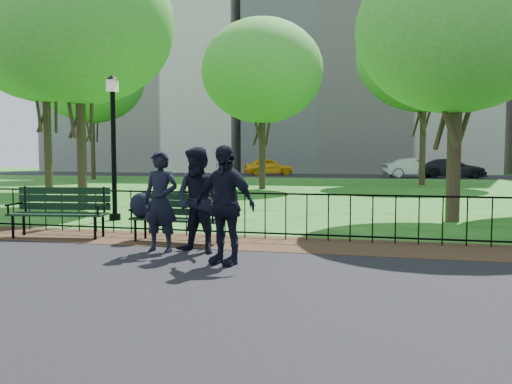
% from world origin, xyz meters
% --- Properties ---
extents(ground, '(120.00, 120.00, 0.00)m').
position_xyz_m(ground, '(0.00, 0.00, 0.00)').
color(ground, '#1B5A17').
extents(asphalt_path, '(60.00, 9.20, 0.01)m').
position_xyz_m(asphalt_path, '(0.00, -3.40, 0.01)').
color(asphalt_path, black).
rests_on(asphalt_path, ground).
extents(dirt_strip, '(60.00, 1.60, 0.01)m').
position_xyz_m(dirt_strip, '(0.00, 1.50, 0.01)').
color(dirt_strip, '#322414').
rests_on(dirt_strip, ground).
extents(far_street, '(70.00, 9.00, 0.01)m').
position_xyz_m(far_street, '(0.00, 35.00, 0.01)').
color(far_street, black).
rests_on(far_street, ground).
extents(iron_fence, '(24.06, 0.06, 1.00)m').
position_xyz_m(iron_fence, '(0.00, 2.00, 0.50)').
color(iron_fence, black).
rests_on(iron_fence, ground).
extents(apartment_west, '(22.00, 15.00, 26.00)m').
position_xyz_m(apartment_west, '(-22.00, 48.00, 13.00)').
color(apartment_west, silver).
rests_on(apartment_west, ground).
extents(apartment_mid, '(24.00, 15.00, 30.00)m').
position_xyz_m(apartment_mid, '(2.00, 48.00, 15.00)').
color(apartment_mid, '#B3AEA3').
rests_on(apartment_mid, ground).
extents(park_bench_main, '(1.78, 0.68, 0.98)m').
position_xyz_m(park_bench_main, '(-0.82, 1.25, 0.62)').
color(park_bench_main, black).
rests_on(park_bench_main, ground).
extents(park_bench_left_a, '(1.94, 0.83, 1.07)m').
position_xyz_m(park_bench_left_a, '(-2.93, 1.29, 0.61)').
color(park_bench_left_a, black).
rests_on(park_bench_left_a, ground).
extents(lamppost, '(0.32, 0.32, 3.58)m').
position_xyz_m(lamppost, '(-3.28, 3.98, 1.95)').
color(lamppost, black).
rests_on(lamppost, ground).
extents(tree_near_w, '(5.97, 5.97, 8.32)m').
position_xyz_m(tree_near_w, '(-6.09, 6.95, 5.77)').
color(tree_near_w, '#2D2116').
rests_on(tree_near_w, ground).
extents(tree_near_e, '(4.83, 4.83, 6.73)m').
position_xyz_m(tree_near_e, '(4.88, 5.69, 4.67)').
color(tree_near_e, '#2D2116').
rests_on(tree_near_e, ground).
extents(tree_mid_w, '(7.37, 7.37, 10.28)m').
position_xyz_m(tree_mid_w, '(-11.28, 12.38, 7.13)').
color(tree_mid_w, '#2D2116').
rests_on(tree_mid_w, ground).
extents(tree_far_c, '(5.93, 5.93, 8.27)m').
position_xyz_m(tree_far_c, '(-2.41, 16.76, 5.74)').
color(tree_far_c, '#2D2116').
rests_on(tree_far_c, ground).
extents(tree_far_e, '(7.49, 7.49, 10.43)m').
position_xyz_m(tree_far_e, '(5.55, 22.00, 7.25)').
color(tree_far_e, '#2D2116').
rests_on(tree_far_e, ground).
extents(tree_far_w, '(7.26, 7.26, 10.12)m').
position_xyz_m(tree_far_w, '(-16.22, 24.08, 7.03)').
color(tree_far_w, '#2D2116').
rests_on(tree_far_w, ground).
extents(person_left, '(0.62, 0.43, 1.66)m').
position_xyz_m(person_left, '(-0.39, 0.33, 0.84)').
color(person_left, black).
rests_on(person_left, asphalt_path).
extents(person_mid, '(0.91, 0.62, 1.72)m').
position_xyz_m(person_mid, '(0.26, 0.37, 0.87)').
color(person_mid, black).
rests_on(person_mid, asphalt_path).
extents(person_right, '(1.10, 0.73, 1.74)m').
position_xyz_m(person_right, '(0.91, -0.33, 0.88)').
color(person_right, black).
rests_on(person_right, asphalt_path).
extents(taxi, '(4.64, 3.15, 1.47)m').
position_xyz_m(taxi, '(-6.07, 35.40, 0.75)').
color(taxi, yellow).
rests_on(taxi, far_street).
extents(sedan_silver, '(4.72, 2.54, 1.48)m').
position_xyz_m(sedan_silver, '(5.83, 32.71, 0.75)').
color(sedan_silver, '#ABAFB3').
rests_on(sedan_silver, far_street).
extents(sedan_dark, '(5.04, 2.33, 1.43)m').
position_xyz_m(sedan_dark, '(8.58, 32.58, 0.73)').
color(sedan_dark, black).
rests_on(sedan_dark, far_street).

